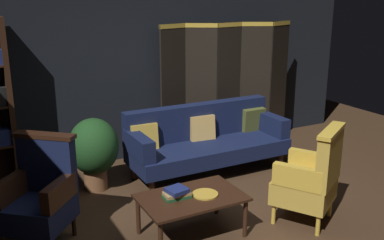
{
  "coord_description": "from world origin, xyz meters",
  "views": [
    {
      "loc": [
        -2.21,
        -3.36,
        2.31
      ],
      "look_at": [
        0.0,
        0.8,
        0.95
      ],
      "focal_mm": 41.37,
      "sensor_mm": 36.0,
      "label": 1
    }
  ],
  "objects_px": {
    "coffee_table": "(191,201)",
    "potted_plant": "(94,149)",
    "book_tan_leather": "(177,194)",
    "brass_tray": "(205,194)",
    "book_green_cloth": "(177,196)",
    "armchair_gilt_accent": "(311,178)",
    "folding_screen": "(228,85)",
    "armchair_wing_left": "(40,195)",
    "velvet_couch": "(206,139)",
    "book_navy_cloth": "(177,190)"
  },
  "relations": [
    {
      "from": "coffee_table",
      "to": "potted_plant",
      "type": "distance_m",
      "value": 1.6
    },
    {
      "from": "book_tan_leather",
      "to": "brass_tray",
      "type": "bearing_deg",
      "value": -15.08
    },
    {
      "from": "coffee_table",
      "to": "brass_tray",
      "type": "bearing_deg",
      "value": -16.03
    },
    {
      "from": "coffee_table",
      "to": "book_green_cloth",
      "type": "bearing_deg",
      "value": 165.84
    },
    {
      "from": "armchair_gilt_accent",
      "to": "brass_tray",
      "type": "distance_m",
      "value": 1.12
    },
    {
      "from": "folding_screen",
      "to": "book_green_cloth",
      "type": "relative_size",
      "value": 8.36
    },
    {
      "from": "armchair_gilt_accent",
      "to": "potted_plant",
      "type": "distance_m",
      "value": 2.52
    },
    {
      "from": "armchair_wing_left",
      "to": "book_tan_leather",
      "type": "height_order",
      "value": "armchair_wing_left"
    },
    {
      "from": "coffee_table",
      "to": "brass_tray",
      "type": "relative_size",
      "value": 3.97
    },
    {
      "from": "velvet_couch",
      "to": "book_green_cloth",
      "type": "distance_m",
      "value": 1.72
    },
    {
      "from": "velvet_couch",
      "to": "brass_tray",
      "type": "height_order",
      "value": "velvet_couch"
    },
    {
      "from": "velvet_couch",
      "to": "book_tan_leather",
      "type": "bearing_deg",
      "value": -128.82
    },
    {
      "from": "armchair_wing_left",
      "to": "folding_screen",
      "type": "bearing_deg",
      "value": 25.79
    },
    {
      "from": "potted_plant",
      "to": "book_tan_leather",
      "type": "relative_size",
      "value": 3.58
    },
    {
      "from": "book_navy_cloth",
      "to": "brass_tray",
      "type": "relative_size",
      "value": 0.74
    },
    {
      "from": "armchair_wing_left",
      "to": "book_tan_leather",
      "type": "distance_m",
      "value": 1.28
    },
    {
      "from": "potted_plant",
      "to": "book_navy_cloth",
      "type": "xyz_separation_m",
      "value": [
        0.39,
        -1.47,
        -0.01
      ]
    },
    {
      "from": "book_green_cloth",
      "to": "brass_tray",
      "type": "xyz_separation_m",
      "value": [
        0.27,
        -0.07,
        -0.01
      ]
    },
    {
      "from": "armchair_gilt_accent",
      "to": "book_navy_cloth",
      "type": "bearing_deg",
      "value": 164.93
    },
    {
      "from": "potted_plant",
      "to": "folding_screen",
      "type": "bearing_deg",
      "value": 12.96
    },
    {
      "from": "folding_screen",
      "to": "book_green_cloth",
      "type": "distance_m",
      "value": 2.74
    },
    {
      "from": "armchair_wing_left",
      "to": "brass_tray",
      "type": "bearing_deg",
      "value": -22.79
    },
    {
      "from": "coffee_table",
      "to": "book_green_cloth",
      "type": "distance_m",
      "value": 0.16
    },
    {
      "from": "armchair_gilt_accent",
      "to": "potted_plant",
      "type": "bearing_deg",
      "value": 133.48
    },
    {
      "from": "armchair_gilt_accent",
      "to": "folding_screen",
      "type": "bearing_deg",
      "value": 78.55
    },
    {
      "from": "folding_screen",
      "to": "velvet_couch",
      "type": "height_order",
      "value": "folding_screen"
    },
    {
      "from": "coffee_table",
      "to": "potted_plant",
      "type": "xyz_separation_m",
      "value": [
        -0.52,
        1.5,
        0.14
      ]
    },
    {
      "from": "armchair_gilt_accent",
      "to": "armchair_wing_left",
      "type": "distance_m",
      "value": 2.67
    },
    {
      "from": "book_green_cloth",
      "to": "book_tan_leather",
      "type": "xyz_separation_m",
      "value": [
        0.0,
        0.0,
        0.03
      ]
    },
    {
      "from": "book_tan_leather",
      "to": "brass_tray",
      "type": "distance_m",
      "value": 0.28
    },
    {
      "from": "velvet_couch",
      "to": "armchair_wing_left",
      "type": "relative_size",
      "value": 2.04
    },
    {
      "from": "coffee_table",
      "to": "armchair_wing_left",
      "type": "height_order",
      "value": "armchair_wing_left"
    },
    {
      "from": "book_tan_leather",
      "to": "armchair_gilt_accent",
      "type": "bearing_deg",
      "value": -15.07
    },
    {
      "from": "folding_screen",
      "to": "book_navy_cloth",
      "type": "xyz_separation_m",
      "value": [
        -1.82,
        -1.97,
        -0.49
      ]
    },
    {
      "from": "book_tan_leather",
      "to": "book_navy_cloth",
      "type": "height_order",
      "value": "book_navy_cloth"
    },
    {
      "from": "folding_screen",
      "to": "book_tan_leather",
      "type": "relative_size",
      "value": 8.6
    },
    {
      "from": "folding_screen",
      "to": "armchair_gilt_accent",
      "type": "distance_m",
      "value": 2.44
    },
    {
      "from": "coffee_table",
      "to": "velvet_couch",
      "type": "bearing_deg",
      "value": 55.67
    },
    {
      "from": "folding_screen",
      "to": "armchair_gilt_accent",
      "type": "relative_size",
      "value": 2.06
    },
    {
      "from": "coffee_table",
      "to": "brass_tray",
      "type": "xyz_separation_m",
      "value": [
        0.13,
        -0.04,
        0.05
      ]
    },
    {
      "from": "potted_plant",
      "to": "book_green_cloth",
      "type": "bearing_deg",
      "value": -75.25
    },
    {
      "from": "brass_tray",
      "to": "coffee_table",
      "type": "bearing_deg",
      "value": 163.97
    },
    {
      "from": "armchair_gilt_accent",
      "to": "book_navy_cloth",
      "type": "xyz_separation_m",
      "value": [
        -1.35,
        0.36,
        0.01
      ]
    },
    {
      "from": "potted_plant",
      "to": "book_tan_leather",
      "type": "height_order",
      "value": "potted_plant"
    },
    {
      "from": "velvet_couch",
      "to": "book_navy_cloth",
      "type": "bearing_deg",
      "value": -128.82
    },
    {
      "from": "velvet_couch",
      "to": "armchair_gilt_accent",
      "type": "xyz_separation_m",
      "value": [
        0.27,
        -1.7,
        0.04
      ]
    },
    {
      "from": "brass_tray",
      "to": "armchair_wing_left",
      "type": "bearing_deg",
      "value": 157.21
    },
    {
      "from": "armchair_wing_left",
      "to": "book_green_cloth",
      "type": "distance_m",
      "value": 1.28
    },
    {
      "from": "book_green_cloth",
      "to": "book_navy_cloth",
      "type": "bearing_deg",
      "value": 0.0
    },
    {
      "from": "velvet_couch",
      "to": "book_navy_cloth",
      "type": "relative_size",
      "value": 11.43
    }
  ]
}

